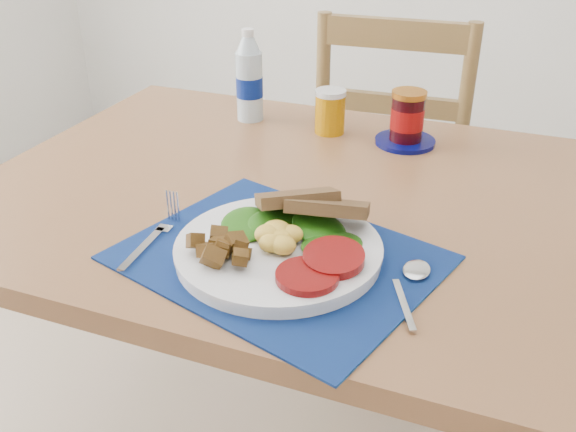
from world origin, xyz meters
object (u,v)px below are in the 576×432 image
(chair_far, at_px, (394,141))
(water_bottle, at_px, (249,81))
(breakfast_plate, at_px, (274,245))
(juice_glass, at_px, (330,113))
(jam_on_saucer, at_px, (407,121))

(chair_far, bearing_deg, water_bottle, 52.64)
(breakfast_plate, bearing_deg, water_bottle, 93.17)
(chair_far, distance_m, juice_glass, 0.47)
(chair_far, xyz_separation_m, water_bottle, (-0.27, -0.40, 0.26))
(breakfast_plate, height_order, juice_glass, juice_glass)
(breakfast_plate, distance_m, jam_on_saucer, 0.54)
(water_bottle, bearing_deg, juice_glass, -3.90)
(chair_far, xyz_separation_m, breakfast_plate, (0.02, -0.94, 0.19))
(chair_far, relative_size, water_bottle, 5.48)
(chair_far, bearing_deg, juice_glass, 77.42)
(breakfast_plate, height_order, water_bottle, water_bottle)
(chair_far, bearing_deg, breakfast_plate, 87.79)
(juice_glass, distance_m, jam_on_saucer, 0.17)
(chair_far, distance_m, breakfast_plate, 0.96)
(water_bottle, relative_size, jam_on_saucer, 1.63)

